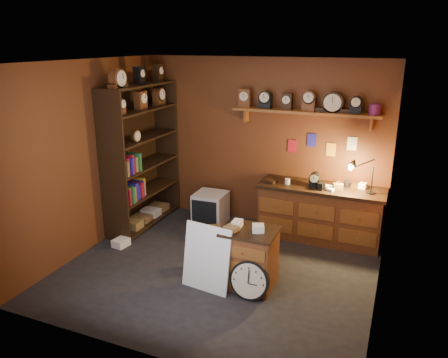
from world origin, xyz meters
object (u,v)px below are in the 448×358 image
shelving_unit (140,150)px  big_round_clock (249,280)px  low_cabinet (249,255)px  workbench (320,210)px

shelving_unit → big_round_clock: bearing=-31.5°
shelving_unit → low_cabinet: 2.72m
shelving_unit → big_round_clock: size_ratio=5.32×
shelving_unit → low_cabinet: bearing=-27.3°
workbench → big_round_clock: bearing=-102.7°
workbench → big_round_clock: workbench is taller
shelving_unit → big_round_clock: shelving_unit is taller
big_round_clock → shelving_unit: bearing=148.5°
shelving_unit → workbench: bearing=9.9°
workbench → big_round_clock: size_ratio=3.85×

